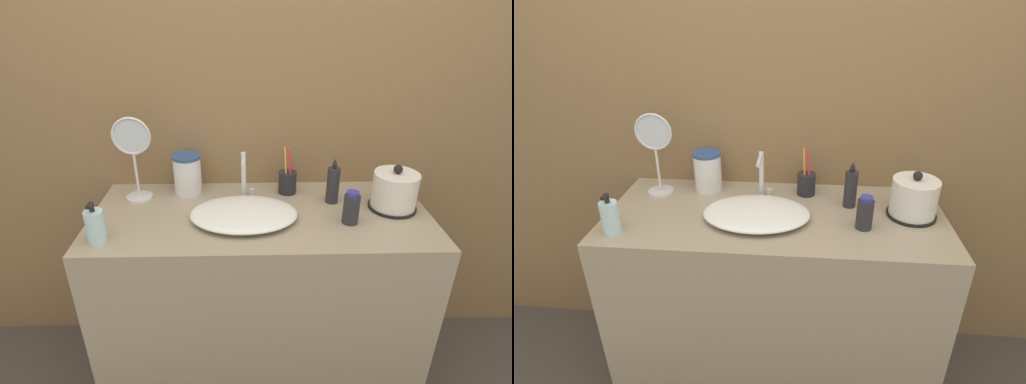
{
  "view_description": "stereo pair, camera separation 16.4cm",
  "coord_description": "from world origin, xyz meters",
  "views": [
    {
      "loc": [
        -0.06,
        -1.16,
        1.74
      ],
      "look_at": [
        -0.02,
        0.3,
        1.01
      ],
      "focal_mm": 28.0,
      "sensor_mm": 36.0,
      "label": 1
    },
    {
      "loc": [
        0.1,
        -1.16,
        1.74
      ],
      "look_at": [
        -0.02,
        0.3,
        1.01
      ],
      "focal_mm": 28.0,
      "sensor_mm": 36.0,
      "label": 2
    }
  ],
  "objects": [
    {
      "name": "vanity_counter",
      "position": [
        0.0,
        0.3,
        0.45
      ],
      "size": [
        1.42,
        0.6,
        0.91
      ],
      "color": "gray",
      "rests_on": "ground_plane"
    },
    {
      "name": "toothbrush_cup",
      "position": [
        0.13,
        0.5,
        0.96
      ],
      "size": [
        0.08,
        0.08,
        0.23
      ],
      "color": "#232328",
      "rests_on": "vanity_counter"
    },
    {
      "name": "electric_kettle",
      "position": [
        0.57,
        0.33,
        0.99
      ],
      "size": [
        0.2,
        0.2,
        0.2
      ],
      "color": "black",
      "rests_on": "vanity_counter"
    },
    {
      "name": "mouthwash_bottle",
      "position": [
        0.32,
        0.4,
        0.99
      ],
      "size": [
        0.06,
        0.06,
        0.21
      ],
      "color": "#28282D",
      "rests_on": "vanity_counter"
    },
    {
      "name": "lotion_bottle",
      "position": [
        -0.62,
        0.1,
        0.98
      ],
      "size": [
        0.07,
        0.07,
        0.17
      ],
      "color": "silver",
      "rests_on": "vanity_counter"
    },
    {
      "name": "vanity_mirror",
      "position": [
        -0.55,
        0.46,
        1.13
      ],
      "size": [
        0.17,
        0.12,
        0.38
      ],
      "color": "silver",
      "rests_on": "vanity_counter"
    },
    {
      "name": "wall_back",
      "position": [
        0.0,
        0.62,
        1.3
      ],
      "size": [
        6.0,
        0.04,
        2.6
      ],
      "color": "olive",
      "rests_on": "ground_plane"
    },
    {
      "name": "faucet",
      "position": [
        -0.07,
        0.44,
        1.03
      ],
      "size": [
        0.06,
        0.14,
        0.22
      ],
      "color": "silver",
      "rests_on": "vanity_counter"
    },
    {
      "name": "shampoo_bottle",
      "position": [
        0.36,
        0.22,
        0.97
      ],
      "size": [
        0.06,
        0.06,
        0.14
      ],
      "color": "#28282D",
      "rests_on": "vanity_counter"
    },
    {
      "name": "water_pitcher",
      "position": [
        -0.33,
        0.51,
        1.0
      ],
      "size": [
        0.13,
        0.13,
        0.18
      ],
      "color": "silver",
      "rests_on": "vanity_counter"
    },
    {
      "name": "sink_basin",
      "position": [
        -0.07,
        0.25,
        0.94
      ],
      "size": [
        0.44,
        0.32,
        0.05
      ],
      "color": "white",
      "rests_on": "vanity_counter"
    }
  ]
}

